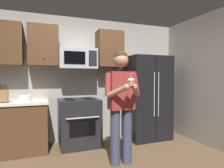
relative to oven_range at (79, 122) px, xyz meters
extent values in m
cube|color=gray|center=(0.15, 0.39, 0.84)|extent=(4.40, 0.10, 2.60)
cube|color=gray|center=(2.40, -1.06, 0.84)|extent=(0.10, 4.40, 2.60)
cube|color=black|center=(0.00, 0.00, 0.00)|extent=(0.76, 0.66, 0.92)
cube|color=black|center=(0.00, -0.33, -0.04)|extent=(0.48, 0.01, 0.28)
cylinder|color=#99999E|center=(0.00, -0.36, 0.16)|extent=(0.60, 0.03, 0.03)
cylinder|color=black|center=(-0.18, -0.14, 0.46)|extent=(0.18, 0.18, 0.01)
cylinder|color=black|center=(0.18, -0.14, 0.46)|extent=(0.18, 0.18, 0.01)
cylinder|color=black|center=(-0.18, 0.14, 0.46)|extent=(0.18, 0.18, 0.01)
cylinder|color=black|center=(0.18, 0.14, 0.46)|extent=(0.18, 0.18, 0.01)
cube|color=#9EA0A5|center=(0.00, 0.12, 1.26)|extent=(0.74, 0.40, 0.40)
cube|color=black|center=(-0.09, -0.08, 1.26)|extent=(0.40, 0.01, 0.24)
cube|color=black|center=(0.26, -0.08, 1.26)|extent=(0.16, 0.01, 0.30)
cube|color=black|center=(1.50, -0.04, 0.44)|extent=(0.90, 0.72, 1.80)
cylinder|color=gray|center=(1.45, -0.41, 0.54)|extent=(0.02, 0.02, 0.90)
cylinder|color=gray|center=(1.55, -0.41, 0.54)|extent=(0.02, 0.02, 0.90)
cube|color=black|center=(1.50, -0.40, 0.44)|extent=(0.01, 0.01, 1.74)
cube|color=#4C301C|center=(-0.65, 0.17, 1.49)|extent=(0.55, 0.34, 0.76)
sphere|color=brown|center=(-0.65, -0.01, 1.24)|extent=(0.03, 0.03, 0.03)
cube|color=#4C301C|center=(0.70, 0.17, 1.49)|extent=(0.55, 0.34, 0.76)
sphere|color=brown|center=(0.70, -0.01, 1.24)|extent=(0.03, 0.03, 0.03)
cube|color=#4C301C|center=(-1.30, 0.02, -0.02)|extent=(1.40, 0.62, 0.88)
cube|color=beige|center=(-1.30, 0.02, 0.44)|extent=(1.44, 0.66, 0.04)
cube|color=brown|center=(-1.31, -0.03, 0.57)|extent=(0.16, 0.15, 0.24)
cylinder|color=black|center=(-1.33, -0.05, 0.72)|extent=(0.02, 0.04, 0.09)
cylinder|color=black|center=(-1.29, -0.05, 0.72)|extent=(0.02, 0.04, 0.09)
cylinder|color=black|center=(-1.26, -0.05, 0.72)|extent=(0.02, 0.04, 0.09)
cylinder|color=white|center=(-0.97, 0.02, 0.51)|extent=(0.21, 0.21, 0.09)
torus|color=white|center=(-0.97, 0.02, 0.55)|extent=(0.22, 0.22, 0.01)
cylinder|color=#383F59|center=(0.35, -1.03, -0.03)|extent=(0.15, 0.15, 0.86)
cylinder|color=#383F59|center=(0.55, -1.03, -0.03)|extent=(0.15, 0.15, 0.86)
cube|color=maroon|center=(0.45, -1.03, 0.69)|extent=(0.38, 0.22, 0.58)
sphere|color=#A37556|center=(0.45, -1.03, 1.15)|extent=(0.22, 0.22, 0.22)
sphere|color=#382314|center=(0.45, -1.02, 1.20)|extent=(0.20, 0.20, 0.20)
cylinder|color=maroon|center=(0.23, -1.06, 0.78)|extent=(0.15, 0.18, 0.35)
cylinder|color=#A37556|center=(0.30, -1.22, 0.69)|extent=(0.26, 0.33, 0.21)
sphere|color=#A37556|center=(0.39, -1.35, 0.76)|extent=(0.09, 0.09, 0.09)
cylinder|color=maroon|center=(0.68, -1.06, 0.78)|extent=(0.15, 0.18, 0.35)
cylinder|color=#A37556|center=(0.60, -1.22, 0.69)|extent=(0.26, 0.33, 0.21)
sphere|color=#A37556|center=(0.51, -1.35, 0.76)|extent=(0.09, 0.09, 0.09)
cylinder|color=#A87F56|center=(0.45, -1.37, 0.80)|extent=(0.08, 0.08, 0.06)
ellipsoid|color=white|center=(0.45, -1.37, 0.85)|extent=(0.09, 0.09, 0.06)
cylinder|color=#4CBF66|center=(0.45, -1.37, 0.90)|extent=(0.01, 0.01, 0.06)
ellipsoid|color=#FFD159|center=(0.45, -1.37, 0.94)|extent=(0.01, 0.01, 0.02)
camera|label=1|loc=(-0.73, -3.76, 0.90)|focal=31.05mm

